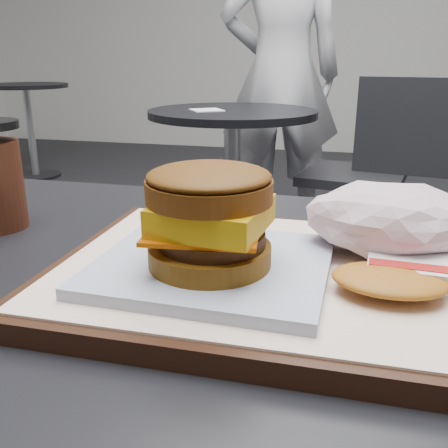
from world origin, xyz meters
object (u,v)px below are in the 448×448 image
crumpled_wrapper (389,220)px  neighbor_table (232,158)px  hash_brown (410,275)px  serving_tray (273,276)px  neighbor_chair (370,166)px  customer_table (202,441)px  patron (281,74)px  breakfast_sandwich (211,229)px

crumpled_wrapper → neighbor_table: crumpled_wrapper is taller
hash_brown → crumpled_wrapper: (-0.01, 0.07, 0.02)m
serving_tray → neighbor_table: bearing=104.2°
neighbor_chair → hash_brown: bearing=-91.5°
customer_table → neighbor_chair: 1.83m
crumpled_wrapper → patron: size_ratio=0.08×
neighbor_table → serving_tray: bearing=-75.8°
crumpled_wrapper → serving_tray: bearing=-150.8°
neighbor_table → patron: bearing=80.5°
customer_table → hash_brown: hash_brown is taller
crumpled_wrapper → neighbor_table: size_ratio=0.19×
neighbor_table → customer_table: bearing=-78.0°
neighbor_chair → patron: (-0.47, 0.48, 0.36)m
serving_tray → crumpled_wrapper: crumpled_wrapper is taller
customer_table → breakfast_sandwich: (0.02, -0.03, 0.24)m
serving_tray → neighbor_chair: size_ratio=0.43×
neighbor_chair → patron: size_ratio=0.50×
breakfast_sandwich → hash_brown: breakfast_sandwich is taller
customer_table → hash_brown: bearing=-6.3°
serving_tray → neighbor_chair: bearing=85.1°
hash_brown → neighbor_chair: 1.86m
crumpled_wrapper → neighbor_chair: bearing=88.0°
breakfast_sandwich → neighbor_chair: (0.20, 1.85, -0.32)m
breakfast_sandwich → neighbor_table: 1.74m
customer_table → serving_tray: (0.07, -0.00, 0.20)m
breakfast_sandwich → neighbor_chair: breakfast_sandwich is taller
patron → crumpled_wrapper: bearing=86.5°
customer_table → hash_brown: size_ratio=6.66×
neighbor_table → crumpled_wrapper: bearing=-72.2°
hash_brown → patron: patron is taller
breakfast_sandwich → hash_brown: (0.16, 0.01, -0.03)m
neighbor_table → patron: patron is taller
neighbor_chair → serving_tray: bearing=-94.9°
hash_brown → customer_table: bearing=173.7°
neighbor_chair → breakfast_sandwich: bearing=-96.3°
serving_tray → neighbor_table: (-0.42, 1.65, -0.23)m
hash_brown → crumpled_wrapper: crumpled_wrapper is taller
customer_table → crumpled_wrapper: crumpled_wrapper is taller
breakfast_sandwich → customer_table: bearing=123.3°
neighbor_table → neighbor_chair: (0.58, 0.17, -0.04)m
customer_table → serving_tray: size_ratio=2.11×
serving_tray → crumpled_wrapper: 0.12m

